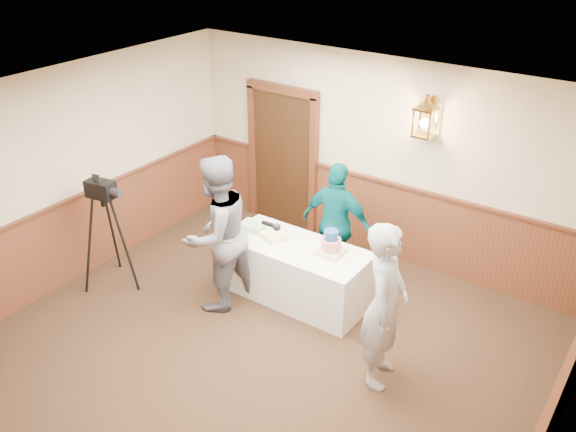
# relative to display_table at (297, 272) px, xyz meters

# --- Properties ---
(ground) EXTENTS (7.00, 7.00, 0.00)m
(ground) POSITION_rel_display_table_xyz_m (0.30, -1.90, -0.38)
(ground) COLOR black
(ground) RESTS_ON ground
(room_shell) EXTENTS (6.02, 7.02, 2.81)m
(room_shell) POSITION_rel_display_table_xyz_m (0.24, -1.45, 1.15)
(room_shell) COLOR #C9B497
(room_shell) RESTS_ON ground
(display_table) EXTENTS (1.80, 0.80, 0.75)m
(display_table) POSITION_rel_display_table_xyz_m (0.00, 0.00, 0.00)
(display_table) COLOR white
(display_table) RESTS_ON ground
(tiered_cake) EXTENTS (0.31, 0.31, 0.31)m
(tiered_cake) POSITION_rel_display_table_xyz_m (0.43, 0.08, 0.50)
(tiered_cake) COLOR beige
(tiered_cake) RESTS_ON display_table
(sheet_cake_yellow) EXTENTS (0.37, 0.32, 0.06)m
(sheet_cake_yellow) POSITION_rel_display_table_xyz_m (-0.36, -0.02, 0.41)
(sheet_cake_yellow) COLOR #E0D186
(sheet_cake_yellow) RESTS_ON display_table
(sheet_cake_green) EXTENTS (0.33, 0.28, 0.07)m
(sheet_cake_green) POSITION_rel_display_table_xyz_m (-0.72, 0.04, 0.41)
(sheet_cake_green) COLOR #94C087
(sheet_cake_green) RESTS_ON display_table
(interviewer) EXTENTS (1.57, 1.04, 1.97)m
(interviewer) POSITION_rel_display_table_xyz_m (-0.72, -0.65, 0.61)
(interviewer) COLOR slate
(interviewer) RESTS_ON ground
(baker) EXTENTS (0.60, 0.76, 1.84)m
(baker) POSITION_rel_display_table_xyz_m (1.53, -0.71, 0.54)
(baker) COLOR #A3A4A9
(baker) RESTS_ON ground
(assistant_p) EXTENTS (0.99, 0.46, 1.65)m
(assistant_p) POSITION_rel_display_table_xyz_m (0.18, 0.64, 0.45)
(assistant_p) COLOR #045156
(assistant_p) RESTS_ON ground
(tv_camera_rig) EXTENTS (0.58, 0.54, 1.47)m
(tv_camera_rig) POSITION_rel_display_table_xyz_m (-2.16, -1.11, 0.29)
(tv_camera_rig) COLOR black
(tv_camera_rig) RESTS_ON ground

